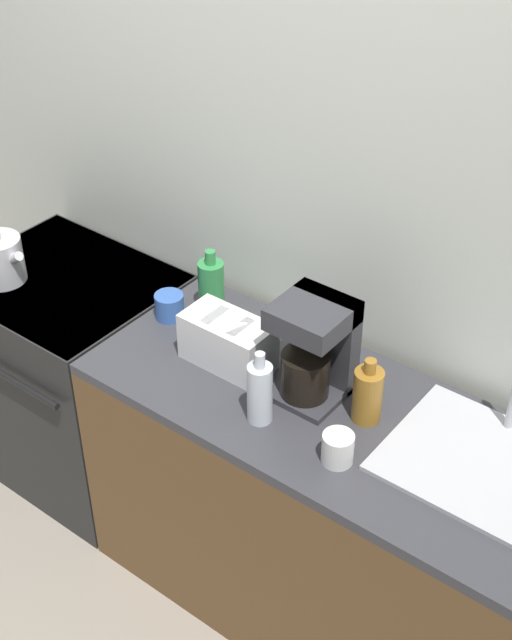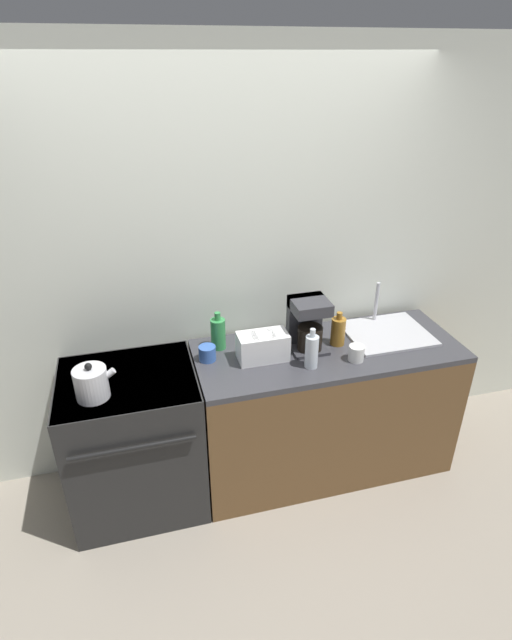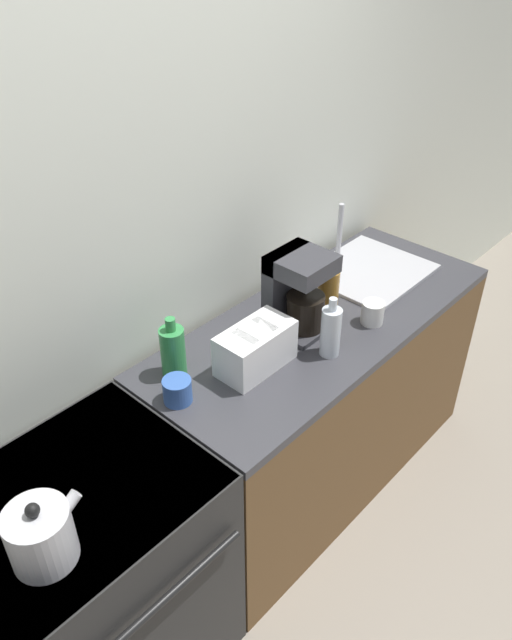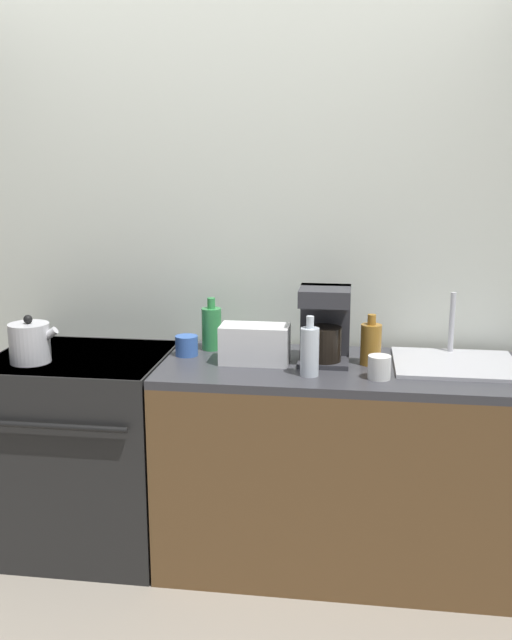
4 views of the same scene
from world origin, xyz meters
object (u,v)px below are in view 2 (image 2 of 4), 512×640
(stove, at_px, (135,440))
(bottle_green, at_px, (218,333))
(toaster, at_px, (263,346))
(cup_blue, at_px, (207,353))
(bottle_clear, at_px, (312,351))
(cup_white, at_px, (356,353))
(kettle, at_px, (92,383))
(bottle_amber, at_px, (338,331))
(coffee_maker, at_px, (308,323))

(stove, distance_m, bottle_green, 0.80)
(toaster, xyz_separation_m, cup_blue, (-0.31, 0.07, -0.04))
(bottle_clear, height_order, cup_white, bottle_clear)
(stove, height_order, cup_blue, cup_blue)
(bottle_clear, relative_size, cup_white, 2.60)
(kettle, height_order, cup_white, kettle)
(stove, bearing_deg, bottle_green, 18.51)
(stove, distance_m, cup_white, 1.40)
(kettle, bearing_deg, bottle_amber, 6.74)
(toaster, xyz_separation_m, coffee_maker, (0.29, 0.05, 0.08))
(bottle_green, bearing_deg, cup_white, -24.91)
(bottle_amber, bearing_deg, bottle_green, 168.48)
(bottle_clear, height_order, bottle_amber, bottle_clear)
(coffee_maker, xyz_separation_m, bottle_green, (-0.52, 0.13, -0.07))
(cup_blue, bearing_deg, kettle, -162.70)
(toaster, relative_size, bottle_clear, 1.19)
(stove, height_order, cup_white, cup_white)
(cup_blue, relative_size, cup_white, 1.06)
(coffee_maker, relative_size, cup_white, 3.48)
(toaster, xyz_separation_m, bottle_green, (-0.22, 0.19, 0.02))
(cup_blue, distance_m, cup_white, 0.86)
(bottle_clear, distance_m, bottle_green, 0.58)
(kettle, bearing_deg, bottle_clear, -1.19)
(kettle, distance_m, bottle_clear, 1.19)
(cup_white, bearing_deg, coffee_maker, 137.02)
(toaster, bearing_deg, stove, 179.91)
(cup_white, bearing_deg, bottle_amber, 98.80)
(coffee_maker, relative_size, cup_blue, 3.28)
(cup_blue, bearing_deg, stove, -171.58)
(kettle, bearing_deg, coffee_maker, 8.33)
(bottle_green, distance_m, bottle_amber, 0.73)
(stove, height_order, toaster, toaster)
(bottle_clear, distance_m, cup_blue, 0.60)
(bottle_green, bearing_deg, stove, -161.49)
(bottle_green, relative_size, cup_blue, 2.40)
(toaster, distance_m, bottle_green, 0.29)
(toaster, bearing_deg, cup_white, -16.86)
(kettle, bearing_deg, stove, 37.78)
(bottle_amber, bearing_deg, cup_blue, 178.01)
(toaster, height_order, bottle_green, bottle_green)
(toaster, relative_size, bottle_amber, 1.35)
(kettle, height_order, toaster, kettle)
(toaster, xyz_separation_m, bottle_amber, (0.49, 0.04, 0.01))
(bottle_amber, distance_m, cup_blue, 0.80)
(toaster, bearing_deg, bottle_green, 140.09)
(stove, xyz_separation_m, bottle_green, (0.56, 0.19, 0.54))
(coffee_maker, height_order, bottle_green, coffee_maker)
(stove, distance_m, cup_blue, 0.68)
(toaster, relative_size, cup_blue, 2.93)
(cup_white, bearing_deg, bottle_clear, 178.86)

